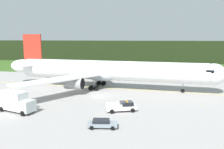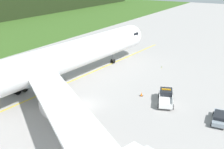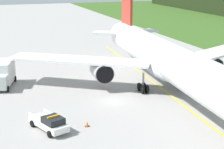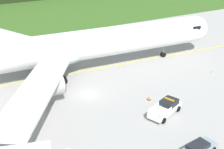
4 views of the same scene
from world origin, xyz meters
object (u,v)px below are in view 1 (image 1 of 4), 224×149
(ops_pickup_truck, at_px, (122,106))
(catering_truck, at_px, (16,101))
(airliner, at_px, (107,71))
(apron_cone, at_px, (126,103))
(staff_car, at_px, (102,123))

(ops_pickup_truck, relative_size, catering_truck, 0.79)
(airliner, bearing_deg, apron_cone, -64.65)
(staff_car, xyz_separation_m, apron_cone, (2.21, 12.45, -0.40))
(catering_truck, distance_m, apron_cone, 20.82)
(catering_truck, bearing_deg, staff_car, -15.16)
(ops_pickup_truck, bearing_deg, staff_car, -103.27)
(airliner, distance_m, apron_cone, 16.31)
(ops_pickup_truck, distance_m, apron_cone, 4.25)
(airliner, relative_size, ops_pickup_truck, 9.84)
(ops_pickup_truck, distance_m, staff_car, 8.48)
(catering_truck, height_order, staff_car, catering_truck)
(catering_truck, xyz_separation_m, apron_cone, (19.22, 7.84, -1.65))
(ops_pickup_truck, bearing_deg, airliner, 109.37)
(ops_pickup_truck, xyz_separation_m, apron_cone, (0.26, 4.20, -0.61))
(staff_car, bearing_deg, airliner, 99.62)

